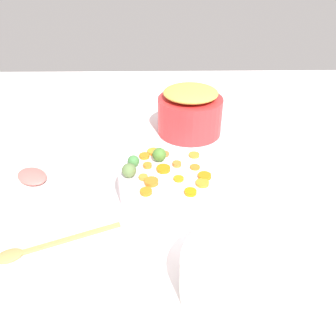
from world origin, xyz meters
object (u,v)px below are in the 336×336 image
at_px(serving_bowl_carrots, 168,184).
at_px(metal_pot, 190,116).
at_px(casserole_dish, 240,278).
at_px(wooden_spoon, 37,248).
at_px(ham_plate, 37,178).

distance_m(serving_bowl_carrots, metal_pot, 0.43).
relative_size(serving_bowl_carrots, casserole_dish, 1.12).
height_order(wooden_spoon, casserole_dish, casserole_dish).
bearing_deg(ham_plate, metal_pot, -57.82).
distance_m(serving_bowl_carrots, wooden_spoon, 0.39).
bearing_deg(casserole_dish, serving_bowl_carrots, 23.37).
xyz_separation_m(wooden_spoon, ham_plate, (0.30, 0.09, 0.00)).
bearing_deg(metal_pot, ham_plate, 122.18).
xyz_separation_m(metal_pot, wooden_spoon, (-0.62, 0.42, -0.07)).
height_order(serving_bowl_carrots, metal_pot, metal_pot).
height_order(wooden_spoon, ham_plate, same).
bearing_deg(casserole_dish, ham_plate, 52.73).
bearing_deg(serving_bowl_carrots, ham_plate, 77.18).
bearing_deg(ham_plate, casserole_dish, -127.27).
bearing_deg(casserole_dish, wooden_spoon, 74.46).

